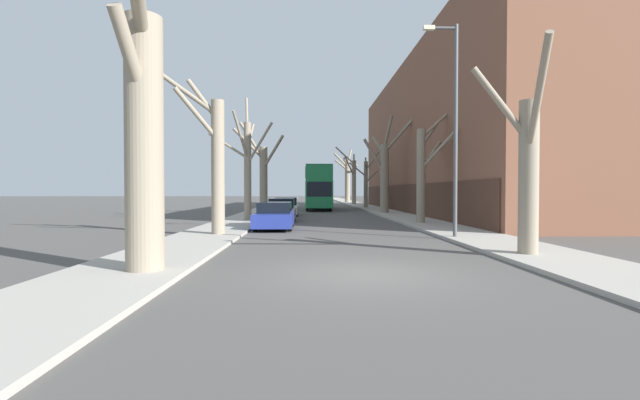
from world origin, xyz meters
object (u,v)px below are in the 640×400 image
at_px(street_tree_right_4, 353,179).
at_px(double_decker_bus, 318,185).
at_px(lamp_post, 453,121).
at_px(street_tree_left_1, 215,159).
at_px(street_tree_left_0, 143,135).
at_px(street_tree_left_3, 262,174).
at_px(street_tree_right_3, 366,182).
at_px(street_tree_right_1, 424,169).
at_px(street_tree_left_2, 247,163).
at_px(street_tree_right_0, 527,167).
at_px(parked_car_1, 282,210).
at_px(street_tree_right_5, 347,178).
at_px(parked_car_0, 275,216).
at_px(street_tree_right_2, 385,170).
at_px(parked_car_2, 286,207).

xyz_separation_m(street_tree_right_4, double_decker_bus, (-5.28, -14.94, -1.04)).
bearing_deg(lamp_post, street_tree_left_1, 172.17).
height_order(street_tree_left_0, street_tree_left_3, street_tree_left_3).
xyz_separation_m(street_tree_left_1, double_decker_bus, (5.00, 26.54, -0.78)).
bearing_deg(street_tree_right_3, street_tree_right_1, -89.32).
distance_m(street_tree_right_4, lamp_post, 42.85).
bearing_deg(street_tree_left_2, street_tree_right_0, -55.60).
distance_m(double_decker_bus, parked_car_1, 17.38).
height_order(street_tree_right_0, parked_car_1, street_tree_right_0).
height_order(street_tree_right_3, double_decker_bus, street_tree_right_3).
relative_size(street_tree_right_3, street_tree_right_5, 0.74).
distance_m(street_tree_left_0, street_tree_right_3, 39.13).
bearing_deg(street_tree_right_4, street_tree_left_3, -113.34).
distance_m(street_tree_right_1, street_tree_right_5, 45.89).
relative_size(street_tree_right_0, street_tree_right_1, 0.84).
bearing_deg(street_tree_right_1, street_tree_left_3, 132.74).
relative_size(street_tree_right_0, parked_car_0, 1.32).
relative_size(street_tree_left_0, street_tree_right_1, 0.98).
xyz_separation_m(street_tree_right_3, street_tree_right_4, (-0.18, 12.08, 0.57)).
height_order(street_tree_left_1, parked_car_0, street_tree_left_1).
distance_m(street_tree_left_3, street_tree_right_3, 15.46).
distance_m(street_tree_right_1, street_tree_right_4, 35.06).
relative_size(street_tree_right_0, parked_car_1, 1.45).
xyz_separation_m(street_tree_left_3, street_tree_right_0, (10.24, -24.00, -0.74)).
distance_m(street_tree_left_3, street_tree_right_2, 10.37).
bearing_deg(street_tree_left_3, street_tree_left_2, -90.11).
relative_size(street_tree_right_2, street_tree_right_3, 1.24).
relative_size(street_tree_left_3, street_tree_right_5, 0.87).
height_order(street_tree_left_1, street_tree_right_5, street_tree_right_5).
height_order(street_tree_left_0, street_tree_left_1, street_tree_left_1).
relative_size(street_tree_right_2, street_tree_right_5, 0.92).
distance_m(street_tree_left_0, street_tree_right_4, 50.84).
height_order(street_tree_left_2, double_decker_bus, street_tree_left_2).
bearing_deg(street_tree_right_3, parked_car_0, -107.67).
xyz_separation_m(street_tree_left_1, street_tree_right_1, (10.74, 6.43, -0.07)).
bearing_deg(street_tree_right_5, parked_car_0, -99.52).
distance_m(street_tree_right_1, parked_car_0, 9.29).
xyz_separation_m(street_tree_right_4, parked_car_2, (-8.03, -26.08, -2.88)).
relative_size(street_tree_left_2, street_tree_right_0, 1.46).
bearing_deg(double_decker_bus, street_tree_right_1, -74.09).
xyz_separation_m(street_tree_left_3, parked_car_1, (2.14, -8.45, -2.70)).
bearing_deg(parked_car_2, street_tree_left_1, -98.33).
distance_m(street_tree_right_5, double_decker_bus, 26.37).
distance_m(street_tree_right_0, street_tree_right_4, 47.57).
relative_size(street_tree_left_0, street_tree_right_2, 0.82).
bearing_deg(parked_car_1, street_tree_left_1, -103.39).
bearing_deg(double_decker_bus, parked_car_2, -103.86).
height_order(street_tree_left_3, street_tree_right_3, street_tree_left_3).
bearing_deg(parked_car_2, parked_car_1, -90.00).
distance_m(parked_car_0, parked_car_1, 5.84).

